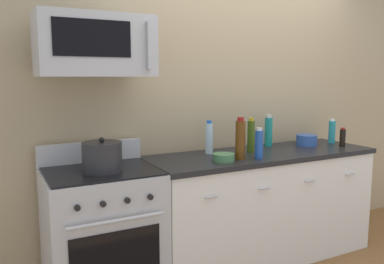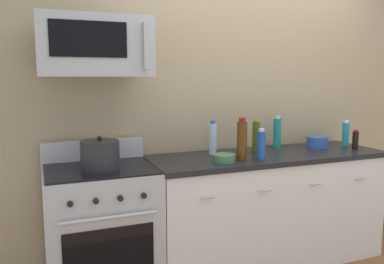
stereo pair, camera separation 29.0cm
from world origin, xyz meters
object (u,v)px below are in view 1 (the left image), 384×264
(bottle_dish_soap, at_px, (332,132))
(stockpot, at_px, (102,157))
(range_oven, at_px, (103,233))
(bottle_water_clear, at_px, (209,138))
(bottle_wine_amber, at_px, (240,139))
(bottle_soda_blue, at_px, (259,144))
(bottle_olive_oil, at_px, (251,136))
(bowl_green_glaze, at_px, (223,157))
(bottle_soy_sauce_dark, at_px, (343,138))
(bowl_blue_mixing, at_px, (307,140))
(microwave, at_px, (95,46))
(bottle_sparkling_teal, at_px, (268,131))

(bottle_dish_soap, height_order, stockpot, stockpot)
(range_oven, xyz_separation_m, bottle_water_clear, (0.94, 0.16, 0.58))
(range_oven, xyz_separation_m, bottle_wine_amber, (1.04, -0.14, 0.60))
(bottle_soda_blue, height_order, bottle_olive_oil, bottle_olive_oil)
(bottle_wine_amber, height_order, bowl_green_glaze, bottle_wine_amber)
(range_oven, relative_size, bottle_soy_sauce_dark, 6.22)
(bottle_soy_sauce_dark, relative_size, bottle_olive_oil, 0.59)
(bottle_water_clear, height_order, bottle_soda_blue, bottle_water_clear)
(bowl_blue_mixing, relative_size, stockpot, 0.71)
(bottle_water_clear, relative_size, bottle_soy_sauce_dark, 1.60)
(bottle_dish_soap, distance_m, stockpot, 2.24)
(bottle_water_clear, relative_size, bottle_wine_amber, 0.85)
(microwave, distance_m, bowl_blue_mixing, 2.08)
(range_oven, height_order, bottle_soy_sauce_dark, bottle_soy_sauce_dark)
(bottle_water_clear, xyz_separation_m, bowl_green_glaze, (-0.05, -0.31, -0.10))
(bottle_soy_sauce_dark, relative_size, bottle_sparkling_teal, 0.60)
(range_oven, distance_m, stockpot, 0.55)
(microwave, bearing_deg, bottle_soy_sauce_dark, -4.10)
(bowl_green_glaze, distance_m, stockpot, 0.90)
(bottle_soy_sauce_dark, distance_m, bowl_blue_mixing, 0.32)
(bowl_blue_mixing, bearing_deg, range_oven, -177.80)
(bowl_green_glaze, bearing_deg, bowl_blue_mixing, 12.20)
(bottle_soda_blue, bearing_deg, bowl_blue_mixing, 19.87)
(bottle_soy_sauce_dark, bearing_deg, stockpot, 178.47)
(bottle_sparkling_teal, relative_size, stockpot, 1.09)
(microwave, bearing_deg, bottle_sparkling_teal, 5.86)
(bowl_blue_mixing, bearing_deg, stockpot, -176.22)
(bottle_water_clear, bearing_deg, bottle_dish_soap, -3.76)
(bottle_olive_oil, bearing_deg, bowl_blue_mixing, 2.96)
(bottle_dish_soap, distance_m, bottle_soy_sauce_dark, 0.19)
(bottle_dish_soap, bearing_deg, bottle_soy_sauce_dark, -108.00)
(range_oven, relative_size, bottle_olive_oil, 3.66)
(bottle_olive_oil, bearing_deg, bottle_water_clear, 161.05)
(stockpot, bearing_deg, bowl_blue_mixing, 3.78)
(stockpot, bearing_deg, bottle_water_clear, 12.57)
(bowl_blue_mixing, bearing_deg, bottle_soda_blue, -160.13)
(bottle_water_clear, relative_size, bottle_sparkling_teal, 0.96)
(bottle_wine_amber, bearing_deg, bottle_soy_sauce_dark, 1.46)
(microwave, height_order, bottle_water_clear, microwave)
(bottle_wine_amber, height_order, bottle_soda_blue, bottle_wine_amber)
(bottle_sparkling_teal, bearing_deg, bottle_wine_amber, -147.46)
(range_oven, height_order, bottle_wine_amber, bottle_wine_amber)
(bottle_water_clear, bearing_deg, bottle_soy_sauce_dark, -12.15)
(microwave, relative_size, stockpot, 2.83)
(range_oven, bearing_deg, bottle_dish_soap, 1.80)
(bowl_green_glaze, bearing_deg, bottle_olive_oil, 26.25)
(bottle_dish_soap, distance_m, bottle_soda_blue, 1.09)
(bowl_green_glaze, bearing_deg, microwave, 167.63)
(bottle_soda_blue, distance_m, stockpot, 1.19)
(microwave, distance_m, bottle_dish_soap, 2.35)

